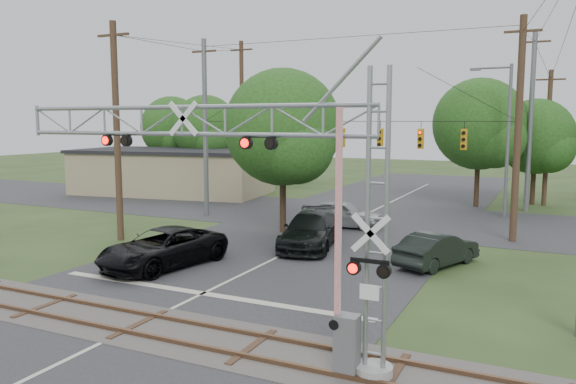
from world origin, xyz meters
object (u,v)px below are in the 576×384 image
at_px(traffic_signal_span, 357,131).
at_px(sedan_silver, 342,214).
at_px(pickup_black, 163,248).
at_px(commercial_building, 173,171).
at_px(car_dark, 310,230).
at_px(crossing_gantry, 250,182).
at_px(streetlight, 505,133).

xyz_separation_m(traffic_signal_span, sedan_silver, (-0.80, -0.07, -4.85)).
relative_size(pickup_black, commercial_building, 0.34).
distance_m(traffic_signal_span, pickup_black, 13.73).
bearing_deg(traffic_signal_span, sedan_silver, -174.62).
bearing_deg(car_dark, commercial_building, 131.37).
bearing_deg(crossing_gantry, car_dark, 106.27).
bearing_deg(commercial_building, streetlight, -10.28).
distance_m(car_dark, sedan_silver, 5.78).
distance_m(car_dark, commercial_building, 23.93).
bearing_deg(crossing_gantry, streetlight, 81.02).
bearing_deg(crossing_gantry, commercial_building, 130.32).
xyz_separation_m(crossing_gantry, car_dark, (-3.66, 12.53, -3.82)).
relative_size(crossing_gantry, car_dark, 1.97).
bearing_deg(commercial_building, sedan_silver, -33.22).
xyz_separation_m(car_dark, sedan_silver, (-0.43, 5.76, -0.05)).
height_order(pickup_black, sedan_silver, pickup_black).
relative_size(traffic_signal_span, car_dark, 3.28).
height_order(crossing_gantry, streetlight, streetlight).
bearing_deg(sedan_silver, crossing_gantry, -173.44).
distance_m(sedan_silver, commercial_building, 20.61).
bearing_deg(pickup_black, crossing_gantry, -29.07).
xyz_separation_m(commercial_building, streetlight, (26.91, -0.78, 3.59)).
relative_size(pickup_black, car_dark, 1.01).
bearing_deg(car_dark, crossing_gantry, -85.53).
bearing_deg(streetlight, traffic_signal_span, -133.85).
distance_m(traffic_signal_span, sedan_silver, 4.91).
bearing_deg(pickup_black, sedan_silver, 81.93).
distance_m(traffic_signal_span, commercial_building, 21.60).
height_order(car_dark, sedan_silver, car_dark).
relative_size(traffic_signal_span, sedan_silver, 4.08).
xyz_separation_m(pickup_black, car_dark, (4.26, 6.15, 0.03)).
relative_size(crossing_gantry, commercial_building, 0.67).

